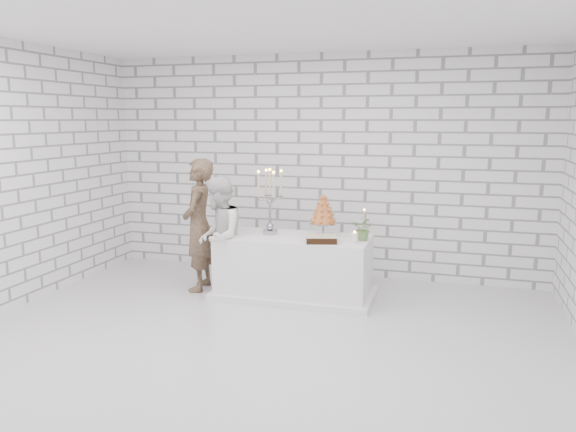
% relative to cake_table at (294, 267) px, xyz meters
% --- Properties ---
extents(ground, '(6.00, 5.00, 0.01)m').
position_rel_cake_table_xyz_m(ground, '(0.05, -1.37, -0.38)').
color(ground, silver).
rests_on(ground, ground).
extents(ceiling, '(6.00, 5.00, 0.01)m').
position_rel_cake_table_xyz_m(ceiling, '(0.05, -1.37, 2.62)').
color(ceiling, white).
rests_on(ceiling, ground).
extents(wall_back, '(6.00, 0.01, 3.00)m').
position_rel_cake_table_xyz_m(wall_back, '(0.05, 1.13, 1.12)').
color(wall_back, white).
rests_on(wall_back, ground).
extents(wall_front, '(6.00, 0.01, 3.00)m').
position_rel_cake_table_xyz_m(wall_front, '(0.05, -3.87, 1.12)').
color(wall_front, white).
rests_on(wall_front, ground).
extents(cake_table, '(1.80, 0.80, 0.75)m').
position_rel_cake_table_xyz_m(cake_table, '(0.00, 0.00, 0.00)').
color(cake_table, white).
rests_on(cake_table, ground).
extents(groom, '(0.49, 0.66, 1.66)m').
position_rel_cake_table_xyz_m(groom, '(-1.23, -0.03, 0.45)').
color(groom, '#3B2A1C').
rests_on(groom, ground).
extents(bride, '(0.70, 0.82, 1.47)m').
position_rel_cake_table_xyz_m(bride, '(-0.87, -0.24, 0.36)').
color(bride, white).
rests_on(bride, ground).
extents(candelabra, '(0.37, 0.37, 0.80)m').
position_rel_cake_table_xyz_m(candelabra, '(-0.32, 0.06, 0.78)').
color(candelabra, '#95949E').
rests_on(candelabra, cake_table).
extents(croquembouche, '(0.35, 0.35, 0.51)m').
position_rel_cake_table_xyz_m(croquembouche, '(0.33, 0.14, 0.63)').
color(croquembouche, '#994A1E').
rests_on(croquembouche, cake_table).
extents(chocolate_cake, '(0.39, 0.33, 0.08)m').
position_rel_cake_table_xyz_m(chocolate_cake, '(0.39, -0.22, 0.42)').
color(chocolate_cake, black).
rests_on(chocolate_cake, cake_table).
extents(pillar_candle, '(0.10, 0.10, 0.12)m').
position_rel_cake_table_xyz_m(pillar_candle, '(0.75, -0.15, 0.44)').
color(pillar_candle, white).
rests_on(pillar_candle, cake_table).
extents(extra_taper, '(0.07, 0.07, 0.32)m').
position_rel_cake_table_xyz_m(extra_taper, '(0.81, 0.19, 0.54)').
color(extra_taper, beige).
rests_on(extra_taper, cake_table).
extents(flowers, '(0.29, 0.27, 0.28)m').
position_rel_cake_table_xyz_m(flowers, '(0.83, 0.02, 0.51)').
color(flowers, '#46753E').
rests_on(flowers, cake_table).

